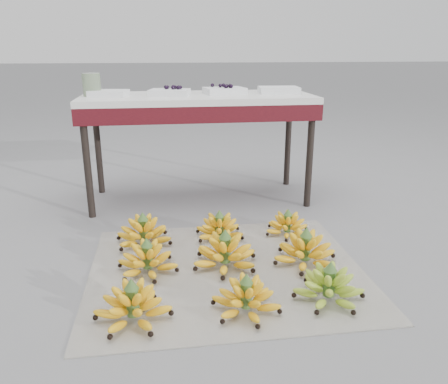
{
  "coord_description": "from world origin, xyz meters",
  "views": [
    {
      "loc": [
        -0.28,
        -1.78,
        0.98
      ],
      "look_at": [
        0.02,
        0.29,
        0.29
      ],
      "focal_mm": 35.0,
      "sensor_mm": 36.0,
      "label": 1
    }
  ],
  "objects": [
    {
      "name": "ground",
      "position": [
        0.0,
        0.0,
        0.0
      ],
      "size": [
        60.0,
        60.0,
        0.0
      ],
      "primitive_type": "plane",
      "color": "slate",
      "rests_on": "ground"
    },
    {
      "name": "bunch_back_left",
      "position": [
        -0.4,
        0.34,
        0.07
      ],
      "size": [
        0.38,
        0.38,
        0.18
      ],
      "rotation": [
        0.0,
        0.0,
        -0.39
      ],
      "color": "yellow",
      "rests_on": "newspaper_mat"
    },
    {
      "name": "newspaper_mat",
      "position": [
        -0.01,
        0.01,
        0.0
      ],
      "size": [
        1.25,
        1.05,
        0.01
      ],
      "primitive_type": "cube",
      "rotation": [
        0.0,
        0.0,
        -0.0
      ],
      "color": "silver",
      "rests_on": "ground"
    },
    {
      "name": "glass_jar",
      "position": [
        -0.69,
        1.04,
        0.77
      ],
      "size": [
        0.11,
        0.11,
        0.14
      ],
      "primitive_type": "cylinder",
      "rotation": [
        0.0,
        0.0,
        0.02
      ],
      "color": "#B4CDA3",
      "rests_on": "vendor_table"
    },
    {
      "name": "bunch_mid_left",
      "position": [
        -0.37,
        0.04,
        0.06
      ],
      "size": [
        0.37,
        0.37,
        0.17
      ],
      "rotation": [
        0.0,
        0.0,
        -0.42
      ],
      "color": "yellow",
      "rests_on": "newspaper_mat"
    },
    {
      "name": "bunch_front_right",
      "position": [
        0.36,
        -0.3,
        0.07
      ],
      "size": [
        0.37,
        0.37,
        0.17
      ],
      "rotation": [
        0.0,
        0.0,
        -0.35
      ],
      "color": "olive",
      "rests_on": "newspaper_mat"
    },
    {
      "name": "bunch_back_right",
      "position": [
        0.38,
        0.36,
        0.06
      ],
      "size": [
        0.28,
        0.28,
        0.15
      ],
      "rotation": [
        0.0,
        0.0,
        -0.15
      ],
      "color": "yellow",
      "rests_on": "newspaper_mat"
    },
    {
      "name": "tray_far_right",
      "position": [
        0.49,
        1.07,
        0.72
      ],
      "size": [
        0.27,
        0.21,
        0.04
      ],
      "color": "silver",
      "rests_on": "vendor_table"
    },
    {
      "name": "tray_right",
      "position": [
        0.13,
        1.07,
        0.72
      ],
      "size": [
        0.28,
        0.22,
        0.06
      ],
      "color": "silver",
      "rests_on": "vendor_table"
    },
    {
      "name": "bunch_front_left",
      "position": [
        -0.42,
        -0.33,
        0.07
      ],
      "size": [
        0.35,
        0.35,
        0.18
      ],
      "rotation": [
        0.0,
        0.0,
        -0.25
      ],
      "color": "yellow",
      "rests_on": "newspaper_mat"
    },
    {
      "name": "tray_left",
      "position": [
        -0.22,
        1.01,
        0.72
      ],
      "size": [
        0.27,
        0.22,
        0.06
      ],
      "color": "silver",
      "rests_on": "vendor_table"
    },
    {
      "name": "bunch_back_center",
      "position": [
        0.01,
        0.36,
        0.06
      ],
      "size": [
        0.27,
        0.27,
        0.16
      ],
      "rotation": [
        0.0,
        0.0,
        0.02
      ],
      "color": "yellow",
      "rests_on": "newspaper_mat"
    },
    {
      "name": "vendor_table",
      "position": [
        -0.04,
        1.04,
        0.62
      ],
      "size": [
        1.46,
        0.58,
        0.7
      ],
      "color": "black",
      "rests_on": "ground"
    },
    {
      "name": "tray_far_left",
      "position": [
        -0.59,
        1.04,
        0.72
      ],
      "size": [
        0.25,
        0.2,
        0.04
      ],
      "color": "silver",
      "rests_on": "vendor_table"
    },
    {
      "name": "bunch_mid_center",
      "position": [
        -0.01,
        0.04,
        0.07
      ],
      "size": [
        0.35,
        0.35,
        0.19
      ],
      "rotation": [
        0.0,
        0.0,
        -0.12
      ],
      "color": "yellow",
      "rests_on": "newspaper_mat"
    },
    {
      "name": "bunch_front_center",
      "position": [
        0.01,
        -0.34,
        0.06
      ],
      "size": [
        0.36,
        0.36,
        0.16
      ],
      "rotation": [
        0.0,
        0.0,
        0.42
      ],
      "color": "yellow",
      "rests_on": "newspaper_mat"
    },
    {
      "name": "bunch_mid_right",
      "position": [
        0.37,
        0.02,
        0.07
      ],
      "size": [
        0.38,
        0.38,
        0.18
      ],
      "rotation": [
        0.0,
        0.0,
        -0.33
      ],
      "color": "yellow",
      "rests_on": "newspaper_mat"
    }
  ]
}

